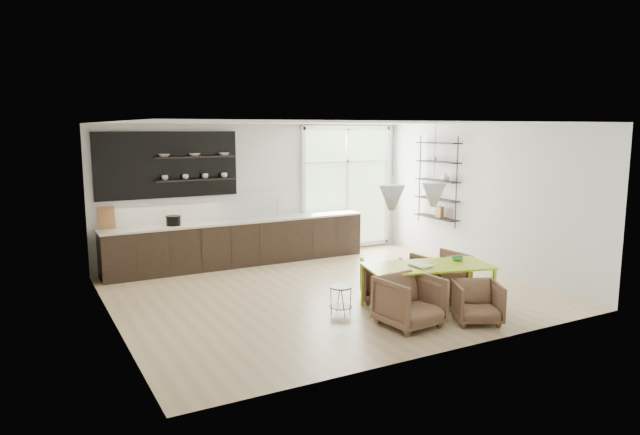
% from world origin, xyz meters
% --- Properties ---
extents(room, '(7.02, 6.01, 2.91)m').
position_xyz_m(room, '(0.58, 1.10, 1.46)').
color(room, '#CDB285').
rests_on(room, ground).
extents(kitchen_run, '(5.54, 0.69, 2.75)m').
position_xyz_m(kitchen_run, '(-0.70, 2.69, 0.60)').
color(kitchen_run, black).
rests_on(kitchen_run, ground).
extents(right_shelving, '(0.26, 1.22, 1.90)m').
position_xyz_m(right_shelving, '(3.36, 1.17, 1.65)').
color(right_shelving, black).
rests_on(right_shelving, ground).
extents(dining_table, '(2.11, 1.34, 0.71)m').
position_xyz_m(dining_table, '(0.93, -1.52, 0.66)').
color(dining_table, '#95C30F').
rests_on(dining_table, ground).
extents(armchair_back_left, '(0.97, 0.98, 0.66)m').
position_xyz_m(armchair_back_left, '(0.60, -0.78, 0.33)').
color(armchair_back_left, brown).
rests_on(armchair_back_left, ground).
extents(armchair_back_right, '(0.82, 0.84, 0.72)m').
position_xyz_m(armchair_back_right, '(1.68, -0.94, 0.36)').
color(armchair_back_right, brown).
rests_on(armchair_back_right, ground).
extents(armchair_front_left, '(0.86, 0.88, 0.74)m').
position_xyz_m(armchair_front_left, '(0.21, -2.02, 0.37)').
color(armchair_front_left, brown).
rests_on(armchair_front_left, ground).
extents(armchair_front_right, '(0.88, 0.89, 0.61)m').
position_xyz_m(armchair_front_right, '(1.17, -2.35, 0.30)').
color(armchair_front_right, brown).
rests_on(armchair_front_right, ground).
extents(wire_stool, '(0.35, 0.35, 0.44)m').
position_xyz_m(wire_stool, '(-0.39, -1.10, 0.28)').
color(wire_stool, black).
rests_on(wire_stool, ground).
extents(table_book, '(0.26, 0.35, 0.03)m').
position_xyz_m(table_book, '(0.65, -1.54, 0.73)').
color(table_book, white).
rests_on(table_book, dining_table).
extents(table_bowl, '(0.20, 0.20, 0.06)m').
position_xyz_m(table_bowl, '(1.55, -1.50, 0.74)').
color(table_bowl, '#4C8850').
rests_on(table_bowl, dining_table).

